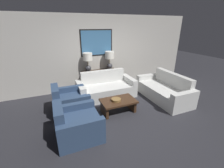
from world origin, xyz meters
TOP-DOWN VIEW (x-y plane):
  - ground_plane at (0.00, 0.00)m, footprint 20.00×20.00m
  - back_wall at (0.00, 2.38)m, footprint 7.74×0.12m
  - console_table at (0.00, 2.12)m, footprint 1.27×0.37m
  - table_lamp_left at (-0.41, 2.12)m, footprint 0.33×0.33m
  - table_lamp_right at (0.41, 2.12)m, footprint 0.33×0.33m
  - couch_by_back_wall at (0.00, 1.44)m, footprint 1.90×0.89m
  - couch_by_side at (1.72, 0.54)m, footprint 0.89×1.90m
  - coffee_table at (-0.04, 0.35)m, footprint 0.95×0.60m
  - decorative_bowl at (-0.11, 0.34)m, footprint 0.26×0.26m
  - armchair_near_back_wall at (-1.27, 0.90)m, footprint 0.92×0.92m
  - armchair_near_camera at (-1.27, -0.20)m, footprint 0.92×0.92m

SIDE VIEW (x-z plane):
  - ground_plane at x=0.00m, z-range 0.00..0.00m
  - coffee_table at x=-0.04m, z-range 0.08..0.44m
  - couch_by_back_wall at x=0.00m, z-range -0.14..0.70m
  - couch_by_side at x=1.72m, z-range -0.14..0.70m
  - armchair_near_back_wall at x=-1.27m, z-range -0.12..0.68m
  - armchair_near_camera at x=-1.27m, z-range -0.12..0.68m
  - console_table at x=0.00m, z-range 0.00..0.73m
  - decorative_bowl at x=-0.11m, z-range 0.36..0.43m
  - table_lamp_left at x=-0.41m, z-range 0.82..1.50m
  - table_lamp_right at x=0.41m, z-range 0.82..1.50m
  - back_wall at x=0.00m, z-range 0.01..2.66m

